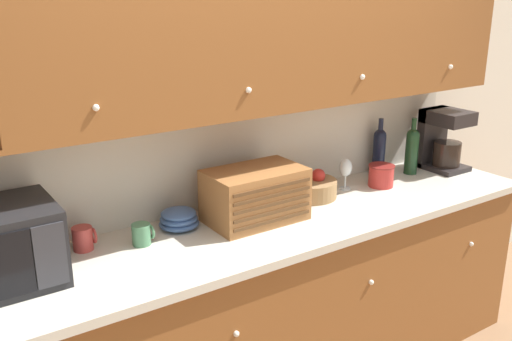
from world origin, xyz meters
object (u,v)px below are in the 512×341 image
Objects in this scene: mug at (142,234)px; second_wine_bottle at (379,149)px; mug_blue_second at (83,238)px; wine_glass at (346,169)px; storage_canister at (381,176)px; coffee_maker at (442,139)px; bowl_stack_on_counter at (179,219)px; wine_bottle at (412,149)px; bread_box at (255,195)px; fruit_basket at (311,188)px.

second_wine_bottle reaches higher than mug.
mug_blue_second is 0.31× the size of second_wine_bottle.
wine_glass is at bearing -164.60° from second_wine_bottle.
wine_glass is 1.19× the size of storage_canister.
wine_glass reaches higher than mug_blue_second.
second_wine_bottle is (1.59, 0.14, 0.10)m from mug.
bowl_stack_on_counter is at bearing 177.80° from coffee_maker.
wine_bottle is (0.16, -0.11, 0.00)m from second_wine_bottle.
storage_canister reaches higher than bowl_stack_on_counter.
storage_canister is (0.20, -0.08, -0.06)m from wine_glass.
second_wine_bottle is at bearing 10.48° from bread_box.
fruit_basket is (1.22, -0.04, -0.00)m from mug_blue_second.
storage_canister is (0.87, 0.01, -0.07)m from bread_box.
mug_blue_second reaches higher than bowl_stack_on_counter.
coffee_maker is (0.55, 0.04, 0.13)m from storage_canister.
fruit_basket reaches higher than bowl_stack_on_counter.
mug and bowl_stack_on_counter have the same top height.
mug_blue_second is 1.09× the size of mug.
fruit_basket is 0.77m from wine_bottle.
bread_box reaches higher than storage_canister.
bowl_stack_on_counter is at bearing 178.37° from wine_glass.
coffee_maker reaches higher than wine_bottle.
second_wine_bottle is at bearing 48.47° from storage_canister.
bread_box is 1.36× the size of wine_bottle.
bowl_stack_on_counter is 0.38m from bread_box.
fruit_basket is at bearing 13.35° from bread_box.
wine_glass is 0.52m from wine_bottle.
coffee_maker reaches higher than storage_canister.
wine_bottle reaches higher than mug.
bowl_stack_on_counter is 1.38m from second_wine_bottle.
second_wine_bottle is 0.99× the size of wine_bottle.
bread_box is 1.42m from coffee_maker.
storage_canister is at bearing -5.06° from bowl_stack_on_counter.
wine_glass is 0.47× the size of coffee_maker.
bowl_stack_on_counter is 0.66× the size of fruit_basket.
wine_bottle is (1.54, -0.04, 0.11)m from bowl_stack_on_counter.
bread_box is at bearing -169.52° from second_wine_bottle.
storage_canister is at bearing -11.45° from fruit_basket.
wine_glass reaches higher than bowl_stack_on_counter.
bowl_stack_on_counter is 0.55× the size of wine_bottle.
storage_canister is at bearing 0.82° from bread_box.
bread_box is 0.45m from fruit_basket.
wine_bottle reaches higher than storage_canister.
storage_canister is at bearing -175.90° from coffee_maker.
mug is 0.28× the size of wine_bottle.
bread_box is at bearing -172.22° from wine_glass.
fruit_basket reaches higher than mug_blue_second.
mug_blue_second is 0.30× the size of wine_bottle.
second_wine_bottle is (1.02, 0.19, 0.02)m from bread_box.
fruit_basket is 0.45m from storage_canister.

